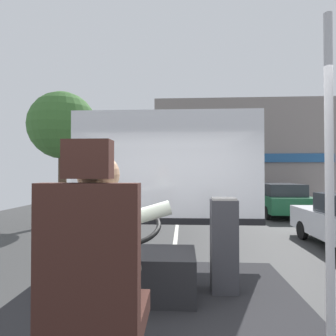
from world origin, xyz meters
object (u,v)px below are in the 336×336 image
Objects in this scene: parked_car_green at (279,199)px; parked_car_black at (242,188)px; driver_seat at (94,293)px; handrail_pole at (330,198)px; bus_driver at (101,248)px; steering_console at (135,271)px; fare_box at (224,245)px; parked_car_blue at (257,192)px.

parked_car_black is (0.39, 9.91, -0.01)m from parked_car_green.
handrail_pole is (1.22, 0.17, 0.46)m from driver_seat.
driver_seat reaches higher than bus_driver.
driver_seat is 0.32× the size of parked_car_green.
bus_driver is at bearing -90.00° from steering_console.
fare_box is at bearing -111.14° from parked_car_green.
driver_seat is 22.10m from parked_car_black.
fare_box is (0.83, 0.15, 0.22)m from steering_console.
driver_seat is 17.64m from parked_car_blue.
driver_seat is 0.22m from bus_driver.
fare_box is 10.98m from parked_car_green.
bus_driver is at bearing -177.48° from handrail_pole.
steering_console is 1.77m from handrail_pole.
handrail_pole is at bearing -39.75° from steering_console.
driver_seat is 1.17× the size of steering_console.
steering_console is 0.87m from fare_box.
bus_driver is 12.43m from parked_car_green.
steering_console is 0.27× the size of parked_car_green.
driver_seat is 0.33× the size of parked_car_black.
parked_car_green is 9.92m from parked_car_black.
driver_seat is 1.44× the size of fare_box.
steering_console is at bearing 90.00° from driver_seat.
parked_car_black is at bearing 89.52° from parked_car_blue.
handrail_pole reaches higher than bus_driver.
parked_car_blue is at bearing 72.94° from bus_driver.
fare_box is 20.61m from parked_car_black.
parked_car_black reaches higher than parked_car_blue.
bus_driver is at bearing -124.12° from fare_box.
parked_car_blue is 1.12× the size of parked_car_black.
parked_car_black is (5.18, 21.48, -0.60)m from driver_seat.
bus_driver is at bearing -112.67° from parked_car_green.
bus_driver reaches higher than fare_box.
handrail_pole is 11.99m from parked_car_green.
parked_car_blue is (0.35, 5.29, -0.07)m from parked_car_green.
fare_box is at bearing -102.18° from parked_car_black.
steering_console is 16.50m from parked_car_blue.
parked_car_green is (3.95, 10.23, -0.50)m from fare_box.
bus_driver is (-0.00, 0.12, 0.19)m from driver_seat.
fare_box reaches higher than parked_car_black.
bus_driver is 1.25m from handrail_pole.
parked_car_green is (4.78, 11.45, -0.78)m from bus_driver.
steering_console is at bearing -169.56° from fare_box.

